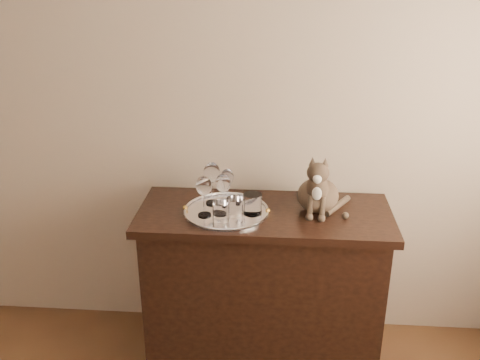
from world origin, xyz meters
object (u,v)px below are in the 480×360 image
object	(u,v)px
sideboard	(263,287)
tumbler_c	(253,204)
tumbler_a	(235,207)
tumbler_b	(221,211)
wine_glass_a	(212,183)
wine_glass_c	(204,196)
wine_glass_d	(223,193)
tray	(226,212)
cat	(319,180)
wine_glass_b	(227,185)

from	to	relation	value
sideboard	tumbler_c	xyz separation A→B (m)	(-0.06, -0.04, 0.48)
tumbler_a	tumbler_b	size ratio (longest dim) A/B	0.99
wine_glass_a	tumbler_c	world-z (taller)	wine_glass_a
wine_glass_c	tumbler_c	size ratio (longest dim) A/B	1.98
sideboard	wine_glass_c	bearing A→B (deg)	-164.15
wine_glass_c	tumbler_a	distance (m)	0.15
wine_glass_a	wine_glass_d	size ratio (longest dim) A/B	1.12
tray	tumbler_c	size ratio (longest dim) A/B	4.08
cat	tray	bearing A→B (deg)	-163.39
sideboard	tumbler_a	world-z (taller)	tumbler_a
tumbler_b	tumbler_a	bearing A→B (deg)	40.68
sideboard	tray	xyz separation A→B (m)	(-0.18, -0.03, 0.43)
cat	sideboard	bearing A→B (deg)	-163.52
wine_glass_c	wine_glass_d	distance (m)	0.10
wine_glass_c	tumbler_a	size ratio (longest dim) A/B	2.24
tumbler_b	tumbler_c	world-z (taller)	tumbler_c
wine_glass_a	wine_glass_b	distance (m)	0.08
wine_glass_c	tumbler_b	size ratio (longest dim) A/B	2.22
tumbler_c	cat	size ratio (longest dim) A/B	0.33
wine_glass_a	sideboard	bearing A→B (deg)	-11.96
tumbler_c	wine_glass_d	bearing A→B (deg)	174.20
sideboard	tray	bearing A→B (deg)	-170.48
tumbler_b	tumbler_c	xyz separation A→B (m)	(0.14, 0.08, 0.01)
wine_glass_b	tumbler_a	distance (m)	0.16
tumbler_a	cat	distance (m)	0.41
sideboard	wine_glass_b	size ratio (longest dim) A/B	7.07
tumbler_c	cat	bearing A→B (deg)	15.31
tray	cat	world-z (taller)	cat
tumbler_a	cat	xyz separation A→B (m)	(0.38, 0.11, 0.10)
tumbler_b	sideboard	bearing A→B (deg)	31.66
wine_glass_c	wine_glass_d	size ratio (longest dim) A/B	1.03
tumbler_b	cat	xyz separation A→B (m)	(0.44, 0.16, 0.10)
wine_glass_c	cat	xyz separation A→B (m)	(0.52, 0.12, 0.04)
wine_glass_d	tumbler_a	size ratio (longest dim) A/B	2.17
wine_glass_d	cat	bearing A→B (deg)	8.92
wine_glass_c	tumbler_a	bearing A→B (deg)	3.30
wine_glass_d	wine_glass_c	bearing A→B (deg)	-149.28
tray	wine_glass_c	size ratio (longest dim) A/B	2.06
wine_glass_d	cat	xyz separation A→B (m)	(0.44, 0.07, 0.05)
wine_glass_b	tumbler_b	distance (m)	0.20
wine_glass_b	wine_glass_c	distance (m)	0.18
sideboard	cat	world-z (taller)	cat
wine_glass_a	tumbler_b	xyz separation A→B (m)	(0.06, -0.17, -0.06)
sideboard	tumbler_a	bearing A→B (deg)	-152.77
cat	tumbler_c	bearing A→B (deg)	-157.41
tray	wine_glass_b	size ratio (longest dim) A/B	2.36
tumbler_a	tray	bearing A→B (deg)	136.69
wine_glass_b	tumbler_b	bearing A→B (deg)	-92.54
wine_glass_c	tumbler_c	xyz separation A→B (m)	(0.22, 0.04, -0.05)
wine_glass_d	tumbler_c	distance (m)	0.14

